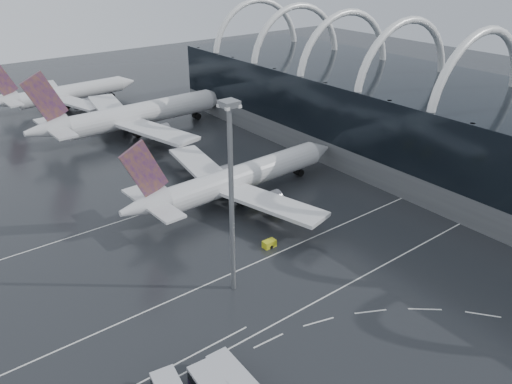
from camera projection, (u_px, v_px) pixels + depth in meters
ground at (298, 300)px, 77.16m from camera, size 420.00×420.00×0.00m
terminal at (434, 123)px, 120.13m from camera, size 42.00×160.00×34.90m
lane_marking_near at (307, 307)px, 75.74m from camera, size 120.00×0.25×0.01m
lane_marking_mid at (251, 265)px, 85.66m from camera, size 120.00×0.25×0.01m
lane_marking_far at (171, 205)px, 105.50m from camera, size 120.00×0.25×0.01m
bus_bay_line_north at (159, 373)px, 64.00m from camera, size 28.00×0.25×0.01m
airliner_main at (236, 180)px, 105.69m from camera, size 55.02×48.29×18.65m
airliner_gate_b at (134, 116)px, 142.66m from camera, size 62.27×56.14×21.67m
airliner_gate_c at (65, 94)px, 167.33m from camera, size 50.04×46.11×17.83m
floodlight_mast at (231, 178)px, 71.34m from camera, size 2.36×2.36×30.76m
gse_cart_belly_a at (279, 209)px, 102.34m from camera, size 2.32×1.37×1.26m
gse_cart_belly_c at (269, 244)px, 90.47m from camera, size 2.41×1.43×1.32m
gse_cart_belly_e at (257, 200)px, 105.96m from camera, size 2.51×1.49×1.37m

